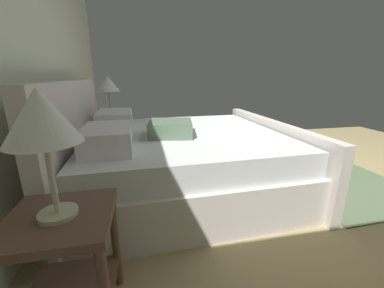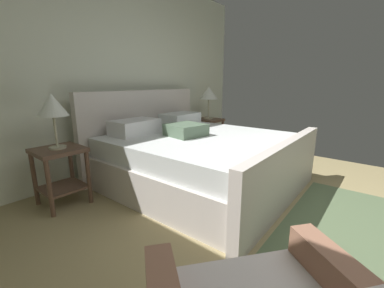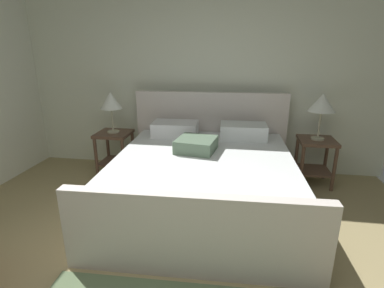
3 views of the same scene
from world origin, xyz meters
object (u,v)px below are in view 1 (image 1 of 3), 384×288
(bed, at_px, (179,158))
(table_lamp_right, at_px, (108,85))
(nightstand_right, at_px, (113,129))
(table_lamp_left, at_px, (41,119))
(nightstand_left, at_px, (66,253))

(bed, bearing_deg, table_lamp_right, 31.22)
(nightstand_right, bearing_deg, table_lamp_right, 63.43)
(table_lamp_right, relative_size, table_lamp_left, 1.05)
(table_lamp_left, bearing_deg, nightstand_right, 1.81)
(bed, xyz_separation_m, nightstand_right, (1.33, 0.80, 0.06))
(table_lamp_right, xyz_separation_m, nightstand_left, (-2.65, -0.08, -0.65))
(nightstand_right, distance_m, nightstand_left, 2.65)
(bed, relative_size, nightstand_left, 3.66)
(bed, distance_m, nightstand_left, 1.51)
(nightstand_right, height_order, table_lamp_right, table_lamp_right)
(nightstand_right, height_order, nightstand_left, same)
(nightstand_right, bearing_deg, bed, -148.78)
(nightstand_left, bearing_deg, nightstand_right, 1.81)
(nightstand_right, relative_size, table_lamp_left, 1.11)
(bed, distance_m, nightstand_right, 1.55)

